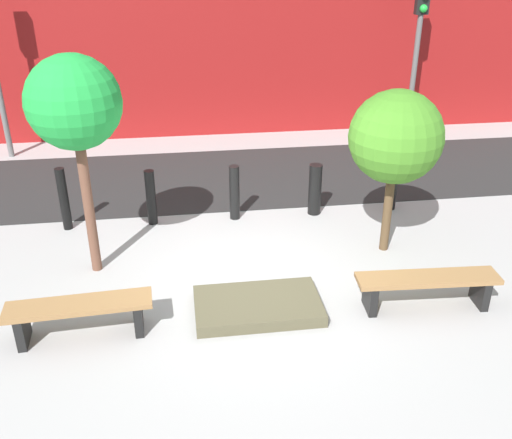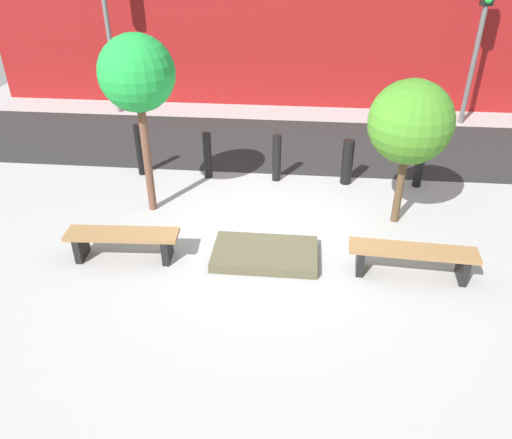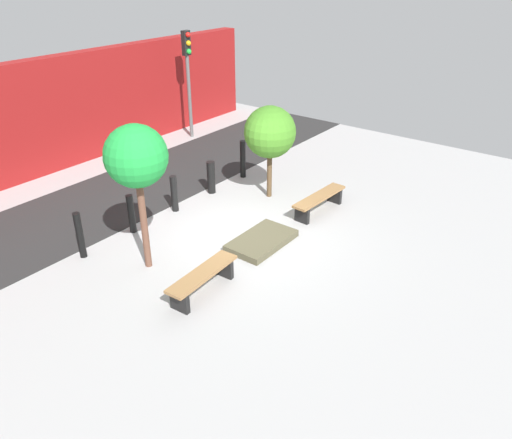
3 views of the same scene
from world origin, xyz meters
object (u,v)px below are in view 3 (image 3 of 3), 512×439
planter_bed (262,241)px  bollard_left (131,214)px  bollard_far_right (243,159)px  tree_behind_right_bench (270,133)px  bollard_right (211,177)px  traffic_light_mid_west (188,65)px  bench_left (203,278)px  bench_right (319,200)px  bollard_far_left (80,235)px  tree_behind_left_bench (136,158)px  bollard_center (174,194)px

planter_bed → bollard_left: 3.08m
bollard_far_right → bollard_left: bearing=180.0°
planter_bed → tree_behind_right_bench: bearing=32.2°
planter_bed → tree_behind_right_bench: size_ratio=0.65×
bollard_right → tree_behind_right_bench: bearing=-61.1°
bollard_right → traffic_light_mid_west: (3.13, 3.73, 2.03)m
bench_left → tree_behind_right_bench: (4.27, 1.54, 1.44)m
bench_left → traffic_light_mid_west: 9.64m
bench_left → bollard_far_right: bollard_far_right is taller
bench_right → planter_bed: size_ratio=1.15×
bench_right → bollard_far_left: size_ratio=1.74×
bench_right → traffic_light_mid_west: bearing=73.7°
bench_right → planter_bed: (-2.14, 0.20, -0.25)m
bench_right → traffic_light_mid_west: (2.36, 6.65, 2.15)m
bench_right → planter_bed: bench_right is taller
bollard_far_left → tree_behind_left_bench: bearing=-66.2°
tree_behind_left_bench → tree_behind_right_bench: bearing=0.0°
tree_behind_right_bench → bench_right: bearing=-90.0°
bollard_far_left → bollard_far_right: bollard_far_right is taller
bench_right → bollard_far_right: bollard_far_right is taller
bollard_center → bollard_right: bollard_center is taller
tree_behind_left_bench → bollard_left: (0.76, 1.38, -1.92)m
bollard_far_left → bollard_center: bearing=0.0°
bench_right → bollard_right: size_ratio=2.05×
bench_right → bollard_far_left: bollard_far_left is taller
tree_behind_right_bench → bollard_far_right: bearing=66.2°
bollard_far_left → bollard_left: 1.37m
planter_bed → tree_behind_left_bench: tree_behind_left_bench is taller
bench_left → bench_right: bearing=-3.2°
tree_behind_right_bench → bollard_far_right: (0.61, 1.38, -1.22)m
tree_behind_left_bench → bollard_center: bearing=32.9°
bench_left → tree_behind_right_bench: size_ratio=0.70×
bollard_right → bollard_far_right: 1.38m
tree_behind_left_bench → bollard_right: bearing=21.5°
bench_left → traffic_light_mid_west: (6.63, 6.65, 2.15)m
bollard_left → traffic_light_mid_west: bearing=32.4°
bollard_center → bollard_far_right: bollard_far_right is taller
bollard_left → traffic_light_mid_west: size_ratio=0.26×
bollard_left → bollard_far_right: bearing=0.0°
tree_behind_left_bench → traffic_light_mid_west: traffic_light_mid_west is taller
bench_right → bollard_right: (-0.76, 2.92, 0.12)m
bollard_right → traffic_light_mid_west: traffic_light_mid_west is taller
tree_behind_right_bench → bollard_far_right: size_ratio=2.23×
bollard_far_right → bollard_far_left: bearing=180.0°
bench_left → tree_behind_right_bench: 4.76m
bollard_center → traffic_light_mid_west: bearing=39.6°
bench_right → bollard_far_right: 2.99m
bench_right → bollard_center: bollard_center is taller
bollard_left → traffic_light_mid_west: (5.87, 3.73, 2.01)m
bench_left → bollard_center: size_ratio=1.81×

